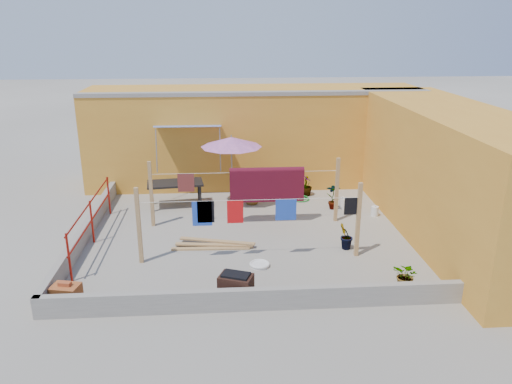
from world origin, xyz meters
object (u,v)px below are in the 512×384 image
brazier (236,287)px  water_jug_b (343,203)px  green_hose (300,198)px  white_basin (260,265)px  brick_stack (66,294)px  patio_umbrella (231,142)px  water_jug_a (375,211)px  plant_back_a (253,190)px  outdoor_table (175,185)px

brazier → water_jug_b: size_ratio=2.10×
green_hose → white_basin: bearing=-110.3°
brick_stack → patio_umbrella: bearing=57.8°
water_jug_a → brazier: bearing=-133.7°
brick_stack → water_jug_a: size_ratio=1.85×
water_jug_a → patio_umbrella: bearing=163.5°
brick_stack → plant_back_a: bearing=53.8°
outdoor_table → plant_back_a: bearing=2.5°
brazier → white_basin: brazier is taller
white_basin → water_jug_b: 4.52m
patio_umbrella → water_jug_a: bearing=-16.5°
white_basin → water_jug_b: (2.76, 3.58, 0.11)m
white_basin → green_hose: green_hose is taller
outdoor_table → plant_back_a: 2.33m
water_jug_b → outdoor_table: bearing=174.2°
patio_umbrella → outdoor_table: size_ratio=1.36×
brazier → green_hose: (2.21, 5.81, -0.24)m
white_basin → water_jug_a: bearing=39.4°
white_basin → green_hose: 4.70m
water_jug_a → plant_back_a: (-3.39, 1.30, 0.27)m
brazier → white_basin: bearing=67.6°
patio_umbrella → plant_back_a: size_ratio=2.80×
white_basin → green_hose: size_ratio=0.82×
brick_stack → brazier: size_ratio=0.80×
white_basin → water_jug_b: size_ratio=1.30×
patio_umbrella → outdoor_table: 2.09m
patio_umbrella → water_jug_a: patio_umbrella is taller
white_basin → outdoor_table: bearing=118.2°
brazier → plant_back_a: size_ratio=0.90×
brick_stack → water_jug_b: brick_stack is taller
water_jug_a → green_hose: (-1.89, 1.53, -0.10)m
brazier → green_hose: 6.22m
plant_back_a → brazier: bearing=-97.1°
plant_back_a → water_jug_b: bearing=-12.9°
outdoor_table → brazier: outdoor_table is taller
brick_stack → green_hose: size_ratio=1.07×
patio_umbrella → brazier: (-0.07, -5.47, -1.65)m
water_jug_a → plant_back_a: bearing=159.1°
water_jug_a → water_jug_b: water_jug_b is taller
outdoor_table → white_basin: size_ratio=3.70×
brazier → water_jug_b: bearing=56.2°
brick_stack → water_jug_a: 8.50m
patio_umbrella → water_jug_b: (3.26, -0.50, -1.78)m
green_hose → plant_back_a: size_ratio=0.68×
brazier → green_hose: brazier is taller
plant_back_a → water_jug_a: bearing=-20.9°
outdoor_table → water_jug_b: outdoor_table is taller
patio_umbrella → water_jug_a: size_ratio=7.19×
outdoor_table → brick_stack: bearing=-107.5°
white_basin → plant_back_a: 4.20m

